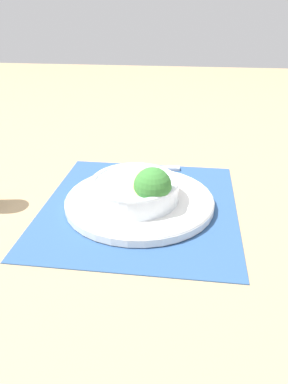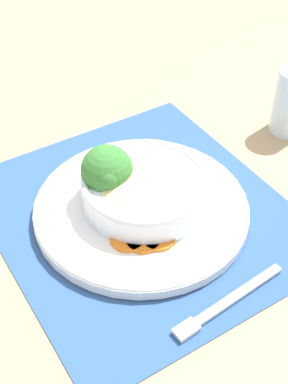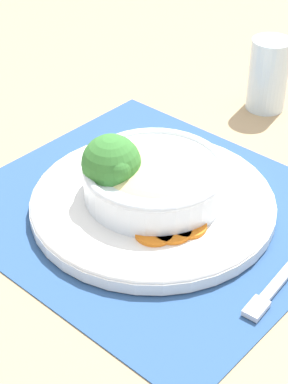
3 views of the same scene
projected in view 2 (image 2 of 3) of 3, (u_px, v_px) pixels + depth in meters
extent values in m
plane|color=tan|center=(141.00, 215.00, 0.82)|extent=(4.00, 4.00, 0.00)
cube|color=#2D5184|center=(141.00, 214.00, 0.82)|extent=(0.47, 0.43, 0.00)
cylinder|color=white|center=(141.00, 209.00, 0.82)|extent=(0.33, 0.33, 0.02)
torus|color=white|center=(141.00, 205.00, 0.81)|extent=(0.33, 0.33, 0.01)
cylinder|color=silver|center=(145.00, 190.00, 0.80)|extent=(0.19, 0.19, 0.04)
torus|color=silver|center=(145.00, 179.00, 0.79)|extent=(0.19, 0.19, 0.01)
ellipsoid|color=beige|center=(145.00, 185.00, 0.80)|extent=(0.16, 0.16, 0.05)
cylinder|color=#84AD5B|center=(108.00, 191.00, 0.82)|extent=(0.03, 0.03, 0.02)
sphere|color=#387A33|center=(107.00, 170.00, 0.79)|extent=(0.08, 0.08, 0.08)
sphere|color=#387A33|center=(108.00, 178.00, 0.77)|extent=(0.04, 0.04, 0.04)
sphere|color=#387A33|center=(105.00, 160.00, 0.80)|extent=(0.03, 0.03, 0.03)
cylinder|color=orange|center=(127.00, 239.00, 0.76)|extent=(0.05, 0.05, 0.01)
cylinder|color=orange|center=(143.00, 240.00, 0.76)|extent=(0.05, 0.05, 0.01)
cylinder|color=orange|center=(158.00, 238.00, 0.76)|extent=(0.05, 0.05, 0.01)
cube|color=silver|center=(231.00, 300.00, 0.70)|extent=(0.03, 0.18, 0.01)
cube|color=silver|center=(186.00, 330.00, 0.67)|extent=(0.02, 0.03, 0.01)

